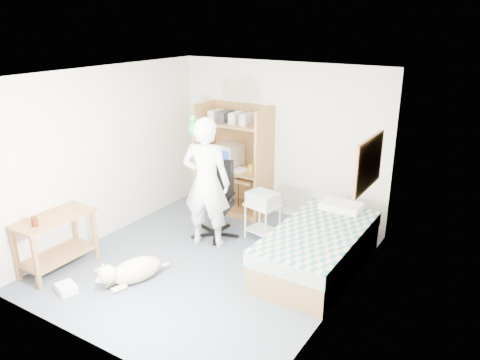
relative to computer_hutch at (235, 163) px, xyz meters
The scene contains 21 objects.
floor 2.05m from the computer_hutch, 68.06° to the right, with size 4.00×4.00×0.00m, color #465360.
wall_back 0.86m from the computer_hutch, 20.54° to the left, with size 3.60×0.02×2.50m, color silver.
wall_right 3.07m from the computer_hutch, 34.80° to the right, with size 0.02×4.00×2.50m, color silver.
wall_left 2.10m from the computer_hutch, 122.33° to the right, with size 0.02×4.00×2.50m, color silver.
ceiling 2.52m from the computer_hutch, 68.06° to the right, with size 3.60×4.00×0.02m, color white.
computer_hutch is the anchor object (origin of this frame).
bed 2.35m from the computer_hutch, 29.29° to the right, with size 1.02×2.02×0.66m.
side_desk 3.08m from the computer_hutch, 106.14° to the right, with size 0.50×1.00×0.75m.
corkboard 2.69m from the computer_hutch, 18.72° to the right, with size 0.04×0.94×0.66m.
office_chair 1.12m from the computer_hutch, 73.70° to the right, with size 0.64×0.65×1.13m.
person 1.36m from the computer_hutch, 74.63° to the right, with size 0.68×0.45×1.87m, color white.
parrot 1.58m from the computer_hutch, 82.92° to the right, with size 0.14×0.24×0.38m.
dog 2.75m from the computer_hutch, 85.99° to the right, with size 0.52×0.96×0.37m.
printer_cart 1.29m from the computer_hutch, 37.77° to the right, with size 0.53×0.46×0.55m.
printer 1.22m from the computer_hutch, 37.77° to the right, with size 0.42×0.32×0.18m, color #B9B9B4.
crt_monitor 0.19m from the computer_hutch, behind, with size 0.41×0.43×0.37m.
keyboard 0.22m from the computer_hutch, 103.33° to the right, with size 0.45×0.16×0.03m, color beige.
pencil_cup 0.37m from the computer_hutch, 13.84° to the right, with size 0.08×0.08×0.12m, color gold.
drink_glass 3.33m from the computer_hutch, 103.91° to the right, with size 0.08×0.08×0.12m, color #42170A.
floor_box_a 3.36m from the computer_hutch, 95.83° to the right, with size 0.25×0.20×0.10m, color white.
floor_box_b 2.84m from the computer_hutch, 95.06° to the right, with size 0.18×0.22×0.08m, color #BCBCB6.
Camera 1 is at (3.33, -4.53, 3.14)m, focal length 35.00 mm.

